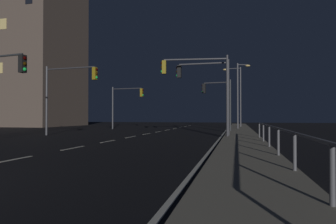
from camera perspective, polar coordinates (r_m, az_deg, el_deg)
The scene contains 13 objects.
ground_plane at distance 22.84m, azimuth -6.63°, elevation -4.66°, with size 112.00×112.00×0.00m, color black.
sidewalk_right at distance 21.52m, azimuth 13.87°, elevation -4.68°, with size 2.49×77.00×0.14m, color gray.
lane_markings_center at distance 26.16m, azimuth -4.05°, elevation -4.17°, with size 0.14×50.00×0.01m.
lane_edge_line at distance 26.54m, azimuth 10.47°, elevation -4.11°, with size 0.14×53.00×0.01m.
traffic_light_near_left at distance 21.34m, azimuth 5.76°, elevation 6.29°, with size 4.74×0.77×5.67m.
traffic_light_mid_left at distance 22.48m, azimuth 7.11°, elevation 5.62°, with size 3.96×0.34×5.56m.
traffic_light_far_left at distance 25.03m, azimuth -18.47°, elevation 4.81°, with size 4.76×0.65×5.58m.
traffic_light_far_right at distance 29.49m, azimuth 9.36°, elevation 3.12°, with size 2.86×0.61×4.91m.
traffic_light_overhead_east at distance 36.38m, azimuth -7.95°, elevation 2.47°, with size 4.15×0.63×5.11m.
street_lamp_mid_block at distance 42.02m, azimuth 13.11°, elevation 3.90°, with size 2.44×0.40×8.10m.
street_lamp_median at distance 35.64m, azimuth 13.42°, elevation 4.13°, with size 1.52×0.68×7.52m.
barrier_fence at distance 11.36m, azimuth 20.21°, elevation -4.02°, with size 0.09×18.65×0.98m.
building_distant at distance 56.51m, azimuth -27.24°, elevation 10.84°, with size 20.13×12.87×25.77m.
Camera 1 is at (7.64, -3.97, 1.51)m, focal length 32.10 mm.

